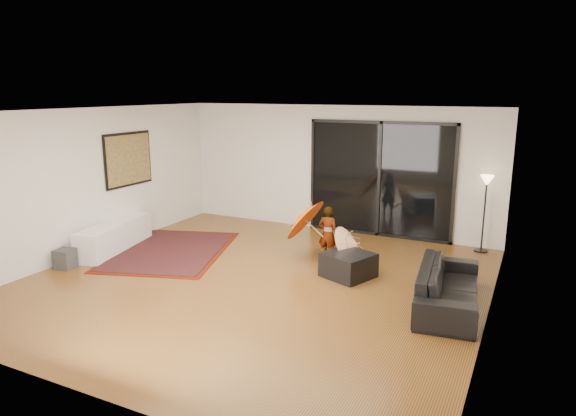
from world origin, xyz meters
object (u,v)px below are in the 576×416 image
Objects in this scene: ottoman at (348,265)px; child at (328,234)px; media_console at (115,236)px; sofa at (448,287)px.

child is at bearing 135.25° from ottoman.
media_console is 1.93× the size of child.
sofa is 1.75m from ottoman.
media_console is at bearing 17.99° from child.
media_console is at bearing 84.33° from sofa.
sofa reaches higher than media_console.
child is (-0.61, 0.60, 0.30)m from ottoman.
media_console reaches higher than ottoman.
sofa is at bearing 155.25° from child.
sofa is 2.54m from child.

